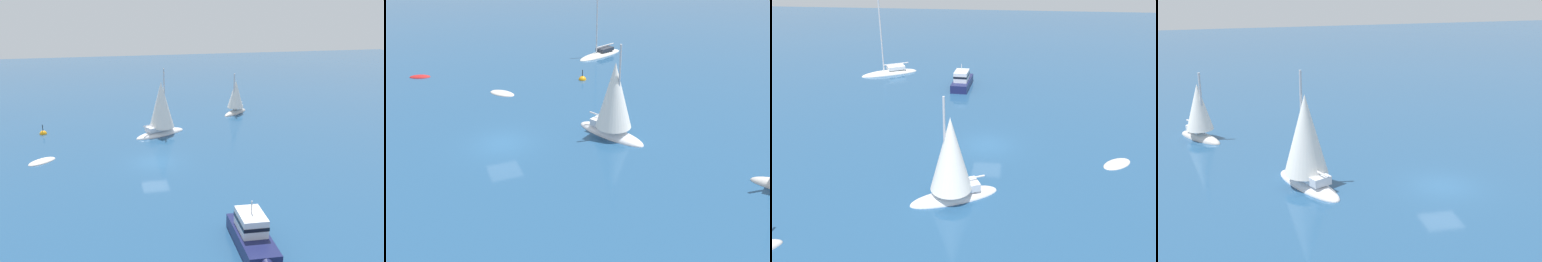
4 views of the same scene
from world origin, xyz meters
The scene contains 5 objects.
ground_plane centered at (0.00, 0.00, 0.00)m, with size 160.00×160.00×0.00m, color navy.
powerboat centered at (-15.64, -4.06, 0.81)m, with size 6.69×2.21×2.96m.
dinghy centered at (2.30, 10.44, 0.00)m, with size 2.84×3.01×0.50m.
sloop_1 centered at (8.51, -1.86, 2.63)m, with size 4.36×6.41×8.00m.
sloop_3 centered at (-19.91, -14.33, 0.17)m, with size 5.35×7.41×10.33m.
Camera 3 is at (32.07, 1.67, 15.93)m, focal length 38.52 mm.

